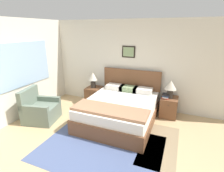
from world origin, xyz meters
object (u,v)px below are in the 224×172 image
at_px(bed, 120,109).
at_px(table_lamp_by_door, 171,87).
at_px(armchair, 40,110).
at_px(nightstand_near_window, 94,95).
at_px(nightstand_by_door, 169,107).
at_px(table_lamp_near_window, 93,78).

bearing_deg(bed, table_lamp_by_door, 32.84).
height_order(armchair, table_lamp_by_door, table_lamp_by_door).
height_order(bed, nightstand_near_window, bed).
distance_m(bed, nightstand_by_door, 1.39).
bearing_deg(table_lamp_by_door, nightstand_near_window, 179.51).
bearing_deg(armchair, nightstand_near_window, 139.08).
distance_m(bed, table_lamp_near_window, 1.49).
relative_size(bed, nightstand_near_window, 3.82).
bearing_deg(table_lamp_by_door, table_lamp_near_window, 180.00).
xyz_separation_m(armchair, table_lamp_near_window, (0.79, 1.51, 0.58)).
bearing_deg(nightstand_near_window, nightstand_by_door, 0.00).
xyz_separation_m(armchair, nightstand_near_window, (0.80, 1.53, -0.01)).
height_order(armchair, table_lamp_near_window, table_lamp_near_window).
bearing_deg(nightstand_near_window, bed, -33.39).
xyz_separation_m(armchair, table_lamp_by_door, (3.12, 1.51, 0.58)).
xyz_separation_m(bed, nightstand_by_door, (1.16, 0.77, -0.05)).
height_order(armchair, nightstand_by_door, armchair).
bearing_deg(table_lamp_by_door, bed, -147.16).
bearing_deg(table_lamp_by_door, armchair, -154.11).
relative_size(bed, armchair, 2.27).
distance_m(bed, nightstand_near_window, 1.39).
distance_m(bed, armchair, 2.11).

